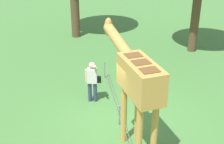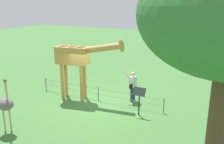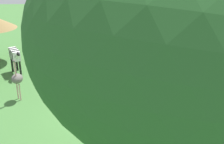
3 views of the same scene
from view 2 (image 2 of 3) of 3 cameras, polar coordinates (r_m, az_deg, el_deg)
The scene contains 6 objects.
ground_plane at distance 13.22m, azimuth -3.64°, elevation -6.73°, with size 60.00×60.00×0.00m, color #427538.
giraffe at distance 13.06m, azimuth -7.78°, elevation 3.11°, with size 3.67×1.12×3.33m.
visitor at distance 13.01m, azimuth 4.71°, elevation -2.86°, with size 0.71×0.59×1.69m.
ostrich at distance 10.80m, azimuth -23.02°, elevation -6.75°, with size 0.70×0.56×2.25m.
info_sign at distance 11.50m, azimuth 6.20°, elevation -5.30°, with size 0.56×0.21×1.32m.
wire_fence at distance 13.26m, azimuth -3.14°, elevation -4.75°, with size 7.05×0.05×0.75m.
Camera 2 is at (6.10, -10.52, 5.18)m, focal length 40.36 mm.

